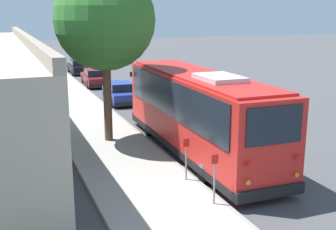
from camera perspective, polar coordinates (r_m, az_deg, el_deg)
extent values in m
plane|color=#474749|center=(17.77, 5.07, -5.00)|extent=(160.00, 160.00, 0.00)
cube|color=#A3A099|center=(16.50, -6.32, -6.24)|extent=(80.00, 3.50, 0.15)
cube|color=gray|center=(17.04, -0.39, -5.51)|extent=(80.00, 0.14, 0.15)
cube|color=red|center=(17.19, 3.89, 0.44)|extent=(10.72, 2.54, 2.98)
cube|color=black|center=(17.54, 3.82, -3.86)|extent=(10.78, 2.59, 0.28)
cube|color=black|center=(17.05, 3.92, 2.59)|extent=(9.85, 2.61, 1.43)
cube|color=black|center=(21.97, -1.94, 5.09)|extent=(0.07, 2.05, 1.50)
cube|color=black|center=(12.48, 14.26, -1.41)|extent=(0.06, 1.88, 1.14)
cube|color=black|center=(21.88, -1.96, 6.89)|extent=(0.07, 1.69, 0.22)
cube|color=red|center=(16.90, 3.97, 5.50)|extent=(10.07, 2.31, 0.10)
cube|color=silver|center=(15.19, 6.99, 4.97)|extent=(1.99, 1.36, 0.20)
cube|color=black|center=(22.37, -1.92, 0.12)|extent=(0.14, 2.37, 0.36)
cube|color=black|center=(13.13, 13.79, -10.22)|extent=(0.14, 2.37, 0.36)
cylinder|color=red|center=(12.28, 10.92, -6.68)|extent=(0.03, 0.18, 0.18)
cylinder|color=orange|center=(12.47, 10.81, -8.99)|extent=(0.03, 0.14, 0.14)
cylinder|color=red|center=(13.21, 17.22, -5.59)|extent=(0.03, 0.18, 0.18)
cylinder|color=orange|center=(13.39, 17.06, -7.76)|extent=(0.03, 0.14, 0.14)
cube|color=white|center=(22.15, -3.89, 0.41)|extent=(0.05, 0.32, 0.18)
cube|color=white|center=(22.64, -0.09, 0.73)|extent=(0.05, 0.32, 0.18)
cube|color=black|center=(21.20, -5.05, 5.52)|extent=(0.06, 0.10, 0.24)
cylinder|color=black|center=(20.00, -2.61, -1.44)|extent=(0.94, 0.32, 0.94)
cylinder|color=slate|center=(20.00, -2.61, -1.44)|extent=(0.43, 0.33, 0.42)
cylinder|color=black|center=(20.70, 2.75, -0.92)|extent=(0.94, 0.32, 0.94)
cylinder|color=slate|center=(20.70, 2.75, -0.92)|extent=(0.43, 0.33, 0.42)
cylinder|color=black|center=(14.55, 5.08, -7.33)|extent=(0.94, 0.32, 0.94)
cylinder|color=slate|center=(14.55, 5.08, -7.33)|extent=(0.43, 0.33, 0.42)
cylinder|color=black|center=(15.50, 11.92, -6.24)|extent=(0.94, 0.32, 0.94)
cylinder|color=slate|center=(15.50, 11.92, -6.24)|extent=(0.43, 0.33, 0.42)
cube|color=navy|center=(27.62, -6.51, 2.76)|extent=(4.23, 1.89, 0.66)
cube|color=black|center=(27.41, -6.49, 3.89)|extent=(2.04, 1.53, 0.48)
cube|color=navy|center=(27.37, -6.51, 4.38)|extent=(1.96, 1.49, 0.05)
cube|color=black|center=(29.67, -7.33, 3.04)|extent=(0.18, 1.59, 0.20)
cube|color=black|center=(25.66, -5.53, 1.43)|extent=(0.18, 1.59, 0.20)
cylinder|color=black|center=(28.77, -8.49, 2.81)|extent=(0.69, 0.24, 0.68)
cylinder|color=slate|center=(28.77, -8.49, 2.81)|extent=(0.32, 0.24, 0.30)
cylinder|color=black|center=(29.05, -5.60, 3.00)|extent=(0.69, 0.24, 0.68)
cylinder|color=slate|center=(29.05, -5.60, 3.00)|extent=(0.32, 0.24, 0.30)
cylinder|color=black|center=(26.25, -7.49, 1.81)|extent=(0.69, 0.24, 0.68)
cylinder|color=slate|center=(26.25, -7.49, 1.81)|extent=(0.32, 0.24, 0.30)
cylinder|color=black|center=(26.56, -4.35, 2.02)|extent=(0.69, 0.24, 0.68)
cylinder|color=slate|center=(26.56, -4.35, 2.02)|extent=(0.32, 0.24, 0.30)
cube|color=maroon|center=(34.58, -9.87, 4.82)|extent=(4.62, 1.90, 0.65)
cube|color=black|center=(34.38, -9.87, 5.72)|extent=(2.22, 1.55, 0.48)
cube|color=maroon|center=(34.35, -9.89, 6.11)|extent=(2.13, 1.52, 0.05)
cube|color=black|center=(36.85, -10.45, 4.98)|extent=(0.16, 1.64, 0.20)
cube|color=black|center=(32.38, -9.17, 3.85)|extent=(0.16, 1.64, 0.20)
cylinder|color=black|center=(35.89, -11.45, 4.81)|extent=(0.67, 0.23, 0.66)
cylinder|color=slate|center=(35.89, -11.45, 4.81)|extent=(0.31, 0.23, 0.30)
cylinder|color=black|center=(36.13, -9.03, 4.97)|extent=(0.67, 0.23, 0.66)
cylinder|color=slate|center=(36.13, -9.03, 4.97)|extent=(0.31, 0.23, 0.30)
cylinder|color=black|center=(33.09, -10.75, 4.11)|extent=(0.67, 0.23, 0.66)
cylinder|color=slate|center=(33.09, -10.75, 4.11)|extent=(0.31, 0.23, 0.30)
cylinder|color=black|center=(33.34, -8.14, 4.28)|extent=(0.67, 0.23, 0.66)
cylinder|color=slate|center=(33.34, -8.14, 4.28)|extent=(0.31, 0.23, 0.30)
cube|color=black|center=(41.77, -12.02, 6.22)|extent=(4.39, 1.70, 0.66)
cube|color=black|center=(41.59, -12.03, 6.98)|extent=(2.09, 1.44, 0.48)
cube|color=black|center=(41.57, -12.05, 7.30)|extent=(2.00, 1.40, 0.05)
cube|color=black|center=(43.96, -12.46, 6.25)|extent=(0.11, 1.58, 0.20)
cube|color=black|center=(39.65, -11.49, 5.53)|extent=(0.11, 1.58, 0.20)
cylinder|color=black|center=(43.04, -13.28, 6.15)|extent=(0.68, 0.21, 0.67)
cylinder|color=slate|center=(43.04, -13.28, 6.15)|extent=(0.31, 0.22, 0.30)
cylinder|color=black|center=(43.26, -11.33, 6.28)|extent=(0.68, 0.21, 0.67)
cylinder|color=slate|center=(43.26, -11.33, 6.28)|extent=(0.31, 0.22, 0.30)
cylinder|color=black|center=(40.34, -12.73, 5.70)|extent=(0.68, 0.21, 0.67)
cylinder|color=slate|center=(40.34, -12.73, 5.70)|extent=(0.31, 0.22, 0.30)
cylinder|color=black|center=(40.57, -10.66, 5.84)|extent=(0.68, 0.21, 0.67)
cylinder|color=slate|center=(40.57, -10.66, 5.84)|extent=(0.31, 0.22, 0.30)
cylinder|color=brown|center=(18.58, -8.19, 2.21)|extent=(0.36, 0.36, 3.75)
sphere|color=#2D6B28|center=(18.23, -8.56, 12.65)|extent=(4.27, 4.27, 4.27)
cylinder|color=gray|center=(12.60, 6.28, -9.25)|extent=(0.06, 0.06, 1.26)
cube|color=red|center=(12.33, 6.38, -5.96)|extent=(0.02, 0.22, 0.28)
cylinder|color=gray|center=(14.30, 2.47, -6.54)|extent=(0.06, 0.06, 1.17)
cube|color=red|center=(14.06, 2.50, -3.77)|extent=(0.02, 0.22, 0.28)
cube|color=gray|center=(21.07, -18.80, 9.81)|extent=(23.26, 0.30, 0.40)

